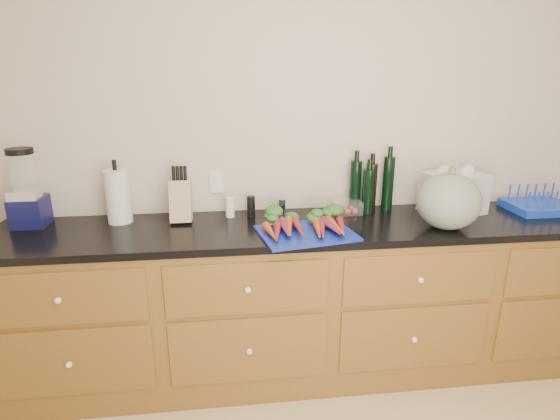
{
  "coord_description": "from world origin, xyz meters",
  "views": [
    {
      "loc": [
        -0.52,
        -0.97,
        1.75
      ],
      "look_at": [
        -0.26,
        1.2,
        1.06
      ],
      "focal_mm": 28.0,
      "sensor_mm": 36.0,
      "label": 1
    }
  ],
  "objects": [
    {
      "name": "wall_back",
      "position": [
        0.0,
        1.62,
        1.3
      ],
      "size": [
        4.1,
        0.05,
        2.6
      ],
      "primitive_type": "cube",
      "color": "beige",
      "rests_on": "ground"
    },
    {
      "name": "cabinets",
      "position": [
        0.0,
        1.3,
        0.45
      ],
      "size": [
        3.6,
        0.64,
        0.9
      ],
      "color": "brown",
      "rests_on": "ground"
    },
    {
      "name": "countertop",
      "position": [
        0.0,
        1.3,
        0.92
      ],
      "size": [
        3.64,
        0.62,
        0.04
      ],
      "primitive_type": "cube",
      "color": "black",
      "rests_on": "cabinets"
    },
    {
      "name": "cutting_board",
      "position": [
        -0.13,
        1.14,
        0.95
      ],
      "size": [
        0.54,
        0.45,
        0.01
      ],
      "primitive_type": "cube",
      "rotation": [
        0.0,
        0.0,
        0.19
      ],
      "color": "#12249A",
      "rests_on": "countertop"
    },
    {
      "name": "carrots",
      "position": [
        -0.13,
        1.19,
        0.98
      ],
      "size": [
        0.46,
        0.34,
        0.07
      ],
      "color": "#C74117",
      "rests_on": "cutting_board"
    },
    {
      "name": "squash",
      "position": [
        0.64,
        1.15,
        1.09
      ],
      "size": [
        0.34,
        0.34,
        0.3
      ],
      "primitive_type": "ellipsoid",
      "color": "slate",
      "rests_on": "countertop"
    },
    {
      "name": "blender_appliance",
      "position": [
        -1.62,
        1.46,
        1.13
      ],
      "size": [
        0.17,
        0.17,
        0.43
      ],
      "color": "#0D0F40",
      "rests_on": "countertop"
    },
    {
      "name": "paper_towel",
      "position": [
        -1.14,
        1.46,
        1.09
      ],
      "size": [
        0.13,
        0.13,
        0.3
      ],
      "primitive_type": "cylinder",
      "color": "silver",
      "rests_on": "countertop"
    },
    {
      "name": "knife_block",
      "position": [
        -0.8,
        1.44,
        1.06
      ],
      "size": [
        0.12,
        0.12,
        0.23
      ],
      "primitive_type": "cube",
      "color": "tan",
      "rests_on": "countertop"
    },
    {
      "name": "grinder_salt",
      "position": [
        -0.52,
        1.48,
        1.0
      ],
      "size": [
        0.05,
        0.05,
        0.12
      ],
      "primitive_type": "cylinder",
      "color": "white",
      "rests_on": "countertop"
    },
    {
      "name": "grinder_pepper",
      "position": [
        -0.4,
        1.48,
        1.0
      ],
      "size": [
        0.05,
        0.05,
        0.12
      ],
      "primitive_type": "cylinder",
      "color": "black",
      "rests_on": "countertop"
    },
    {
      "name": "canister_chrome",
      "position": [
        -0.22,
        1.48,
        0.99
      ],
      "size": [
        0.04,
        0.04,
        0.1
      ],
      "primitive_type": "cylinder",
      "color": "silver",
      "rests_on": "countertop"
    },
    {
      "name": "tomato_box",
      "position": [
        0.17,
        1.47,
        0.98
      ],
      "size": [
        0.17,
        0.13,
        0.08
      ],
      "primitive_type": "cube",
      "color": "white",
      "rests_on": "countertop"
    },
    {
      "name": "bottles",
      "position": [
        0.33,
        1.51,
        1.09
      ],
      "size": [
        0.27,
        0.14,
        0.33
      ],
      "color": "black",
      "rests_on": "countertop"
    },
    {
      "name": "grocery_bag",
      "position": [
        0.82,
        1.42,
        1.06
      ],
      "size": [
        0.39,
        0.34,
        0.24
      ],
      "primitive_type": null,
      "rotation": [
        0.0,
        0.0,
        0.29
      ],
      "color": "silver",
      "rests_on": "countertop"
    },
    {
      "name": "dish_rack",
      "position": [
        1.36,
        1.38,
        0.98
      ],
      "size": [
        0.36,
        0.29,
        0.15
      ],
      "color": "#153DC0",
      "rests_on": "countertop"
    }
  ]
}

